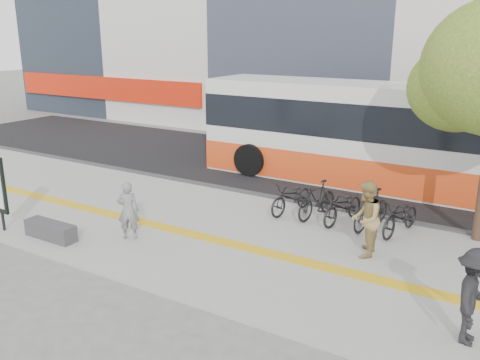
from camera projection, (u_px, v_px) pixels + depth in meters
The scene contains 11 objects.
ground at pixel (155, 246), 13.47m from camera, with size 120.00×120.00×0.00m, color #61615C.
sidewalk at pixel (189, 227), 14.69m from camera, with size 40.00×7.00×0.08m, color gray.
tactile_strip at pixel (179, 231), 14.26m from camera, with size 40.00×0.45×0.01m, color gold.
street at pixel (300, 169), 20.83m from camera, with size 40.00×8.00×0.06m, color black.
curb at pixel (251, 194), 17.55m from camera, with size 40.00×0.25×0.14m, color #323234.
bench at pixel (51, 230), 13.70m from camera, with size 1.60×0.45×0.45m, color #323234.
bus at pixel (385, 139), 18.20m from camera, with size 13.55×3.21×3.61m.
bicycle_row at pixel (343, 206), 14.74m from camera, with size 4.33×2.00×1.11m.
seated_woman at pixel (128, 210), 13.55m from camera, with size 0.58×0.38×1.59m, color black.
pedestrian_tan at pixel (365, 219), 12.47m from camera, with size 0.93×0.72×1.91m, color #A0854C.
pedestrian_dark at pixel (474, 297), 8.92m from camera, with size 1.15×0.66×1.79m, color black.
Camera 1 is at (8.40, -9.46, 5.43)m, focal length 38.26 mm.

